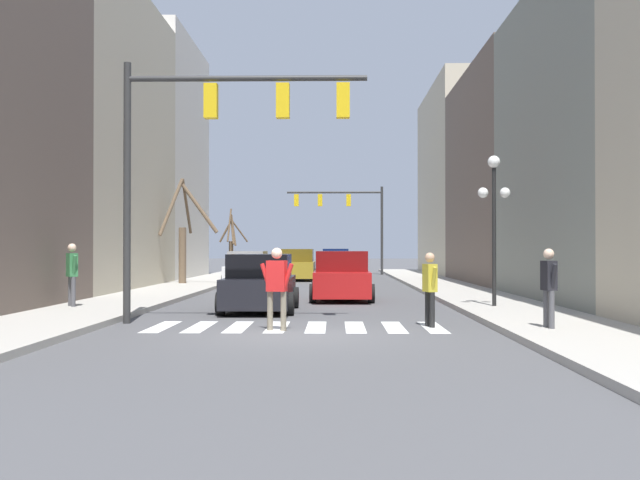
{
  "coord_description": "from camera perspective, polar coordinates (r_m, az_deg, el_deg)",
  "views": [
    {
      "loc": [
        0.88,
        -15.56,
        1.82
      ],
      "look_at": [
        0.06,
        26.14,
        2.3
      ],
      "focal_mm": 42.0,
      "sensor_mm": 36.0,
      "label": 1
    }
  ],
  "objects": [
    {
      "name": "ground_plane",
      "position": [
        15.69,
        -2.11,
        -7.32
      ],
      "size": [
        240.0,
        240.0,
        0.0
      ],
      "primitive_type": "plane",
      "color": "#4C4C4F"
    },
    {
      "name": "sidewalk_left",
      "position": [
        17.07,
        -22.48,
        -6.48
      ],
      "size": [
        2.97,
        90.0,
        0.15
      ],
      "color": "#ADA89E",
      "rests_on": "ground_plane"
    },
    {
      "name": "sidewalk_right",
      "position": [
        16.45,
        19.07,
        -6.71
      ],
      "size": [
        2.97,
        90.0,
        0.15
      ],
      "color": "#ADA89E",
      "rests_on": "ground_plane"
    },
    {
      "name": "building_row_left",
      "position": [
        32.46,
        -19.39,
        7.47
      ],
      "size": [
        6.0,
        39.43,
        13.99
      ],
      "color": "#66564C",
      "rests_on": "ground_plane"
    },
    {
      "name": "building_row_right",
      "position": [
        36.88,
        16.14,
        5.26
      ],
      "size": [
        6.0,
        49.11,
        12.76
      ],
      "color": "#BCB299",
      "rests_on": "ground_plane"
    },
    {
      "name": "crosswalk_stripes",
      "position": [
        17.43,
        -1.78,
        -6.64
      ],
      "size": [
        6.75,
        2.6,
        0.01
      ],
      "color": "white",
      "rests_on": "ground_plane"
    },
    {
      "name": "traffic_signal_near",
      "position": [
        18.54,
        -8.01,
        8.23
      ],
      "size": [
        5.94,
        0.28,
        6.36
      ],
      "color": "#2D2D2D",
      "rests_on": "ground_plane"
    },
    {
      "name": "traffic_signal_far",
      "position": [
        52.29,
        2.01,
        2.36
      ],
      "size": [
        6.73,
        0.28,
        6.15
      ],
      "color": "#2D2D2D",
      "rests_on": "ground_plane"
    },
    {
      "name": "street_lamp_right_corner",
      "position": [
        22.41,
        13.12,
        3.02
      ],
      "size": [
        0.95,
        0.36,
        4.38
      ],
      "color": "black",
      "rests_on": "sidewalk_right"
    },
    {
      "name": "car_parked_right_mid",
      "position": [
        26.26,
        1.66,
        -2.87
      ],
      "size": [
        2.17,
        4.23,
        1.73
      ],
      "rotation": [
        0.0,
        0.0,
        1.57
      ],
      "color": "red",
      "rests_on": "ground_plane"
    },
    {
      "name": "car_driving_away_lane",
      "position": [
        48.85,
        1.19,
        -1.81
      ],
      "size": [
        2.04,
        4.73,
        1.8
      ],
      "rotation": [
        0.0,
        0.0,
        1.57
      ],
      "color": "navy",
      "rests_on": "ground_plane"
    },
    {
      "name": "car_parked_left_far",
      "position": [
        42.54,
        -1.71,
        -1.99
      ],
      "size": [
        2.16,
        4.2,
        1.79
      ],
      "rotation": [
        0.0,
        0.0,
        -1.57
      ],
      "color": "#A38423",
      "rests_on": "ground_plane"
    },
    {
      "name": "car_parked_left_mid",
      "position": [
        36.04,
        -5.5,
        -2.29
      ],
      "size": [
        2.06,
        4.84,
        1.7
      ],
      "rotation": [
        0.0,
        0.0,
        1.57
      ],
      "color": "white",
      "rests_on": "ground_plane"
    },
    {
      "name": "car_parked_left_near",
      "position": [
        21.71,
        -4.6,
        -3.42
      ],
      "size": [
        2.11,
        4.13,
        1.66
      ],
      "rotation": [
        0.0,
        0.0,
        -1.57
      ],
      "color": "black",
      "rests_on": "ground_plane"
    },
    {
      "name": "pedestrian_crossing_street",
      "position": [
        16.63,
        -3.32,
        -3.19
      ],
      "size": [
        0.79,
        0.34,
        1.83
      ],
      "rotation": [
        0.0,
        0.0,
        2.89
      ],
      "color": "#7A705B",
      "rests_on": "ground_plane"
    },
    {
      "name": "pedestrian_on_left_sidewalk",
      "position": [
        16.48,
        17.03,
        -3.0
      ],
      "size": [
        0.27,
        0.72,
        1.67
      ],
      "rotation": [
        0.0,
        0.0,
        1.7
      ],
      "color": "#4C4C51",
      "rests_on": "sidewalk_right"
    },
    {
      "name": "pedestrian_waiting_at_curb",
      "position": [
        17.55,
        8.37,
        -3.26
      ],
      "size": [
        0.32,
        0.74,
        1.73
      ],
      "rotation": [
        0.0,
        0.0,
        1.81
      ],
      "color": "black",
      "rests_on": "ground_plane"
    },
    {
      "name": "pedestrian_near_right_corner",
      "position": [
        22.77,
        -18.38,
        -2.12
      ],
      "size": [
        0.52,
        0.7,
        1.82
      ],
      "rotation": [
        0.0,
        0.0,
        2.17
      ],
      "color": "#4C4C51",
      "rests_on": "sidewalk_left"
    },
    {
      "name": "street_tree_right_near",
      "position": [
        36.64,
        -10.32,
        0.33
      ],
      "size": [
        2.72,
        2.2,
        5.07
      ],
      "color": "brown",
      "rests_on": "sidewalk_left"
    },
    {
      "name": "street_tree_right_far",
      "position": [
        51.35,
        -6.77,
        -0.36
      ],
      "size": [
        1.97,
        1.76,
        4.41
      ],
      "color": "brown",
      "rests_on": "sidewalk_left"
    }
  ]
}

